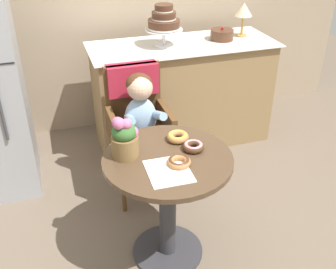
{
  "coord_description": "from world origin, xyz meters",
  "views": [
    {
      "loc": [
        -0.55,
        -1.73,
        1.94
      ],
      "look_at": [
        0.05,
        0.15,
        0.77
      ],
      "focal_mm": 42.94,
      "sensor_mm": 36.0,
      "label": 1
    }
  ],
  "objects_px": {
    "tiered_cake_stand": "(164,22)",
    "table_lamp": "(244,11)",
    "donut_side": "(178,136)",
    "round_layer_cake": "(222,35)",
    "donut_front": "(193,146)",
    "cafe_table": "(168,188)",
    "flower_vase": "(125,138)",
    "seated_child": "(142,116)",
    "donut_mid": "(179,162)",
    "wicker_chair": "(137,111)"
  },
  "relations": [
    {
      "from": "round_layer_cake",
      "to": "table_lamp",
      "type": "bearing_deg",
      "value": 10.79
    },
    {
      "from": "donut_mid",
      "to": "tiered_cake_stand",
      "type": "height_order",
      "value": "tiered_cake_stand"
    },
    {
      "from": "seated_child",
      "to": "flower_vase",
      "type": "bearing_deg",
      "value": -113.67
    },
    {
      "from": "seated_child",
      "to": "donut_mid",
      "type": "xyz_separation_m",
      "value": [
        0.03,
        -0.67,
        0.06
      ]
    },
    {
      "from": "seated_child",
      "to": "round_layer_cake",
      "type": "xyz_separation_m",
      "value": [
        0.89,
        0.72,
        0.27
      ]
    },
    {
      "from": "wicker_chair",
      "to": "round_layer_cake",
      "type": "height_order",
      "value": "round_layer_cake"
    },
    {
      "from": "cafe_table",
      "to": "tiered_cake_stand",
      "type": "distance_m",
      "value": 1.48
    },
    {
      "from": "donut_front",
      "to": "donut_side",
      "type": "bearing_deg",
      "value": 111.61
    },
    {
      "from": "cafe_table",
      "to": "tiered_cake_stand",
      "type": "bearing_deg",
      "value": 73.51
    },
    {
      "from": "cafe_table",
      "to": "flower_vase",
      "type": "height_order",
      "value": "flower_vase"
    },
    {
      "from": "cafe_table",
      "to": "seated_child",
      "type": "bearing_deg",
      "value": 89.4
    },
    {
      "from": "tiered_cake_stand",
      "to": "table_lamp",
      "type": "xyz_separation_m",
      "value": [
        0.72,
        0.05,
        0.02
      ]
    },
    {
      "from": "donut_front",
      "to": "round_layer_cake",
      "type": "height_order",
      "value": "round_layer_cake"
    },
    {
      "from": "seated_child",
      "to": "tiered_cake_stand",
      "type": "height_order",
      "value": "tiered_cake_stand"
    },
    {
      "from": "cafe_table",
      "to": "donut_front",
      "type": "relative_size",
      "value": 5.94
    },
    {
      "from": "donut_side",
      "to": "table_lamp",
      "type": "height_order",
      "value": "table_lamp"
    },
    {
      "from": "table_lamp",
      "to": "donut_side",
      "type": "bearing_deg",
      "value": -129.73
    },
    {
      "from": "wicker_chair",
      "to": "table_lamp",
      "type": "distance_m",
      "value": 1.34
    },
    {
      "from": "cafe_table",
      "to": "table_lamp",
      "type": "height_order",
      "value": "table_lamp"
    },
    {
      "from": "donut_front",
      "to": "round_layer_cake",
      "type": "bearing_deg",
      "value": 60.01
    },
    {
      "from": "round_layer_cake",
      "to": "table_lamp",
      "type": "distance_m",
      "value": 0.27
    },
    {
      "from": "seated_child",
      "to": "donut_front",
      "type": "xyz_separation_m",
      "value": [
        0.15,
        -0.56,
        0.06
      ]
    },
    {
      "from": "donut_front",
      "to": "flower_vase",
      "type": "height_order",
      "value": "flower_vase"
    },
    {
      "from": "donut_front",
      "to": "table_lamp",
      "type": "relative_size",
      "value": 0.43
    },
    {
      "from": "cafe_table",
      "to": "table_lamp",
      "type": "distance_m",
      "value": 1.85
    },
    {
      "from": "donut_side",
      "to": "round_layer_cake",
      "type": "xyz_separation_m",
      "value": [
        0.79,
        1.16,
        0.2
      ]
    },
    {
      "from": "cafe_table",
      "to": "table_lamp",
      "type": "bearing_deg",
      "value": 50.68
    },
    {
      "from": "seated_child",
      "to": "donut_mid",
      "type": "bearing_deg",
      "value": -87.58
    },
    {
      "from": "donut_side",
      "to": "table_lamp",
      "type": "distance_m",
      "value": 1.6
    },
    {
      "from": "wicker_chair",
      "to": "flower_vase",
      "type": "bearing_deg",
      "value": -113.55
    },
    {
      "from": "table_lamp",
      "to": "flower_vase",
      "type": "bearing_deg",
      "value": -136.22
    },
    {
      "from": "flower_vase",
      "to": "seated_child",
      "type": "bearing_deg",
      "value": 66.33
    },
    {
      "from": "cafe_table",
      "to": "round_layer_cake",
      "type": "bearing_deg",
      "value": 55.52
    },
    {
      "from": "wicker_chair",
      "to": "seated_child",
      "type": "height_order",
      "value": "seated_child"
    },
    {
      "from": "donut_side",
      "to": "flower_vase",
      "type": "distance_m",
      "value": 0.34
    },
    {
      "from": "donut_side",
      "to": "round_layer_cake",
      "type": "bearing_deg",
      "value": 55.72
    },
    {
      "from": "donut_mid",
      "to": "flower_vase",
      "type": "xyz_separation_m",
      "value": [
        -0.25,
        0.17,
        0.09
      ]
    },
    {
      "from": "cafe_table",
      "to": "seated_child",
      "type": "xyz_separation_m",
      "value": [
        0.01,
        0.59,
        0.17
      ]
    },
    {
      "from": "table_lamp",
      "to": "donut_mid",
      "type": "bearing_deg",
      "value": -126.69
    },
    {
      "from": "donut_mid",
      "to": "donut_side",
      "type": "bearing_deg",
      "value": 72.49
    },
    {
      "from": "cafe_table",
      "to": "table_lamp",
      "type": "relative_size",
      "value": 2.53
    },
    {
      "from": "donut_mid",
      "to": "table_lamp",
      "type": "xyz_separation_m",
      "value": [
        1.07,
        1.44,
        0.38
      ]
    },
    {
      "from": "tiered_cake_stand",
      "to": "table_lamp",
      "type": "relative_size",
      "value": 1.16
    },
    {
      "from": "wicker_chair",
      "to": "table_lamp",
      "type": "height_order",
      "value": "table_lamp"
    },
    {
      "from": "flower_vase",
      "to": "table_lamp",
      "type": "xyz_separation_m",
      "value": [
        1.32,
        1.26,
        0.28
      ]
    },
    {
      "from": "cafe_table",
      "to": "wicker_chair",
      "type": "xyz_separation_m",
      "value": [
        0.01,
        0.74,
        0.13
      ]
    },
    {
      "from": "table_lamp",
      "to": "donut_front",
      "type": "bearing_deg",
      "value": -125.59
    },
    {
      "from": "wicker_chair",
      "to": "round_layer_cake",
      "type": "distance_m",
      "value": 1.1
    },
    {
      "from": "seated_child",
      "to": "round_layer_cake",
      "type": "bearing_deg",
      "value": 38.99
    },
    {
      "from": "donut_side",
      "to": "tiered_cake_stand",
      "type": "distance_m",
      "value": 1.23
    }
  ]
}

